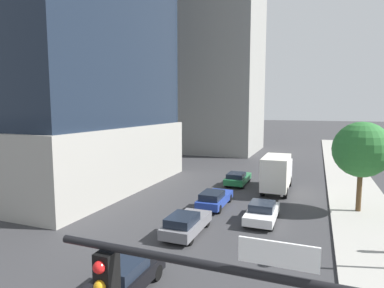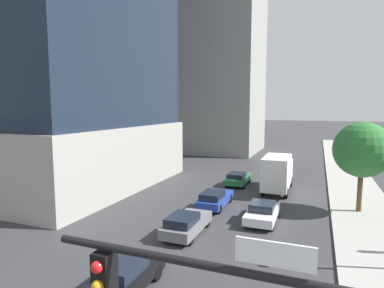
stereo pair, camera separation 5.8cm
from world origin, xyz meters
TOP-DOWN VIEW (x-y plane):
  - sidewalk at (8.52, 20.00)m, footprint 4.60×120.00m
  - construction_building at (-11.97, 53.73)m, footprint 15.68×15.84m
  - street_tree at (8.15, 24.04)m, footprint 4.07×4.07m
  - car_blue at (-2.25, 21.49)m, footprint 1.79×4.54m
  - car_white at (1.77, 19.57)m, footprint 1.90×4.26m
  - car_black at (-2.25, 8.77)m, footprint 1.79×4.19m
  - car_gray at (-2.25, 15.58)m, footprint 1.84×4.41m
  - car_green at (-2.25, 29.39)m, footprint 1.90×4.44m
  - box_truck at (1.77, 28.00)m, footprint 2.24×6.70m

SIDE VIEW (x-z plane):
  - sidewalk at x=8.52m, z-range 0.00..0.15m
  - car_white at x=1.77m, z-range -0.01..1.36m
  - car_green at x=-2.25m, z-range 0.02..1.33m
  - car_blue at x=-2.25m, z-range 0.01..1.36m
  - car_gray at x=-2.25m, z-range 0.00..1.39m
  - car_black at x=-2.25m, z-range 0.01..1.45m
  - box_truck at x=1.77m, z-range 0.16..3.60m
  - street_tree at x=8.15m, z-range 1.42..8.06m
  - construction_building at x=-11.97m, z-range -2.73..37.27m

